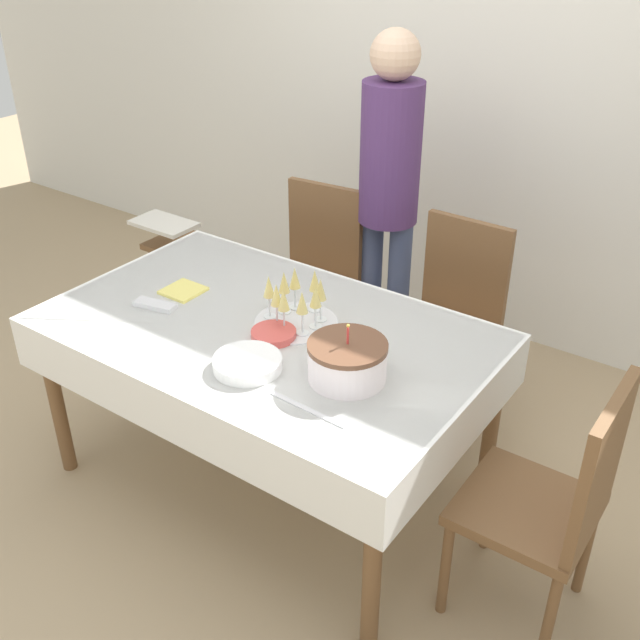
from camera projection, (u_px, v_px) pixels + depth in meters
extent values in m
plane|color=tan|center=(272.00, 479.00, 3.19)|extent=(12.00, 12.00, 0.00)
cube|color=silver|center=(479.00, 80.00, 3.74)|extent=(8.00, 0.05, 2.70)
cube|color=white|center=(265.00, 330.00, 2.82)|extent=(1.65, 1.01, 0.03)
cube|color=white|center=(266.00, 350.00, 2.86)|extent=(1.68, 1.04, 0.21)
cylinder|color=brown|center=(56.00, 399.00, 3.08)|extent=(0.06, 0.06, 0.73)
cylinder|color=brown|center=(372.00, 568.00, 2.31)|extent=(0.06, 0.06, 0.73)
cylinder|color=brown|center=(205.00, 312.00, 3.71)|extent=(0.06, 0.06, 0.73)
cylinder|color=brown|center=(492.00, 423.00, 2.94)|extent=(0.06, 0.06, 0.73)
cube|color=brown|center=(305.00, 297.00, 3.69)|extent=(0.45, 0.45, 0.04)
cube|color=brown|center=(325.00, 233.00, 3.70)|extent=(0.40, 0.07, 0.50)
cylinder|color=brown|center=(318.00, 363.00, 3.59)|extent=(0.04, 0.04, 0.42)
cylinder|color=brown|center=(257.00, 343.00, 3.75)|extent=(0.04, 0.04, 0.42)
cylinder|color=brown|center=(354.00, 329.00, 3.86)|extent=(0.04, 0.04, 0.42)
cylinder|color=brown|center=(295.00, 312.00, 4.02)|extent=(0.04, 0.04, 0.42)
cube|color=brown|center=(440.00, 342.00, 3.32)|extent=(0.43, 0.43, 0.04)
cube|color=brown|center=(466.00, 272.00, 3.32)|extent=(0.40, 0.04, 0.50)
cylinder|color=brown|center=(453.00, 418.00, 3.22)|extent=(0.04, 0.04, 0.42)
cylinder|color=brown|center=(382.00, 389.00, 3.40)|extent=(0.04, 0.04, 0.42)
cylinder|color=brown|center=(489.00, 380.00, 3.47)|extent=(0.04, 0.04, 0.42)
cylinder|color=brown|center=(421.00, 355.00, 3.65)|extent=(0.04, 0.04, 0.42)
cube|color=brown|center=(526.00, 508.00, 2.43)|extent=(0.42, 0.42, 0.04)
cube|color=brown|center=(601.00, 468.00, 2.20)|extent=(0.04, 0.40, 0.50)
cylinder|color=brown|center=(445.00, 568.00, 2.51)|extent=(0.04, 0.04, 0.42)
cylinder|color=brown|center=(489.00, 505.00, 2.77)|extent=(0.04, 0.04, 0.42)
cylinder|color=brown|center=(549.00, 620.00, 2.33)|extent=(0.04, 0.04, 0.42)
cylinder|color=brown|center=(586.00, 548.00, 2.59)|extent=(0.04, 0.04, 0.42)
cylinder|color=white|center=(347.00, 363.00, 2.48)|extent=(0.26, 0.26, 0.12)
cylinder|color=brown|center=(348.00, 346.00, 2.45)|extent=(0.27, 0.27, 0.02)
cylinder|color=#E53F3F|center=(348.00, 336.00, 2.43)|extent=(0.01, 0.01, 0.06)
sphere|color=#F9CC4C|center=(348.00, 326.00, 2.41)|extent=(0.01, 0.01, 0.01)
cylinder|color=silver|center=(296.00, 322.00, 2.83)|extent=(0.32, 0.32, 0.01)
cylinder|color=silver|center=(316.00, 326.00, 2.80)|extent=(0.05, 0.05, 0.00)
cylinder|color=silver|center=(316.00, 316.00, 2.77)|extent=(0.01, 0.01, 0.08)
cone|color=#E0CC72|center=(315.00, 296.00, 2.73)|extent=(0.04, 0.04, 0.08)
cylinder|color=silver|center=(321.00, 319.00, 2.84)|extent=(0.05, 0.05, 0.00)
cylinder|color=silver|center=(321.00, 309.00, 2.82)|extent=(0.01, 0.01, 0.08)
cone|color=#E0CC72|center=(321.00, 289.00, 2.78)|extent=(0.04, 0.04, 0.08)
cylinder|color=silver|center=(315.00, 310.00, 2.90)|extent=(0.05, 0.05, 0.00)
cylinder|color=silver|center=(315.00, 300.00, 2.88)|extent=(0.01, 0.01, 0.08)
cone|color=#E0CC72|center=(315.00, 280.00, 2.84)|extent=(0.04, 0.04, 0.08)
cylinder|color=silver|center=(295.00, 307.00, 2.92)|extent=(0.05, 0.05, 0.00)
cylinder|color=silver|center=(295.00, 297.00, 2.90)|extent=(0.01, 0.01, 0.08)
cone|color=#E0CC72|center=(295.00, 278.00, 2.86)|extent=(0.04, 0.04, 0.08)
cylinder|color=silver|center=(285.00, 312.00, 2.89)|extent=(0.05, 0.05, 0.00)
cylinder|color=silver|center=(285.00, 302.00, 2.87)|extent=(0.01, 0.01, 0.08)
cone|color=#E0CC72|center=(285.00, 282.00, 2.83)|extent=(0.04, 0.04, 0.08)
cylinder|color=silver|center=(270.00, 316.00, 2.86)|extent=(0.05, 0.05, 0.00)
cylinder|color=silver|center=(270.00, 306.00, 2.84)|extent=(0.01, 0.01, 0.08)
cone|color=#E0CC72|center=(269.00, 286.00, 2.80)|extent=(0.04, 0.04, 0.08)
cylinder|color=silver|center=(277.00, 325.00, 2.80)|extent=(0.05, 0.05, 0.00)
cylinder|color=silver|center=(277.00, 315.00, 2.78)|extent=(0.01, 0.01, 0.08)
cone|color=#E0CC72|center=(276.00, 295.00, 2.74)|extent=(0.04, 0.04, 0.08)
cylinder|color=silver|center=(284.00, 330.00, 2.77)|extent=(0.05, 0.05, 0.00)
cylinder|color=silver|center=(284.00, 320.00, 2.75)|extent=(0.01, 0.01, 0.08)
cone|color=#E0CC72|center=(284.00, 299.00, 2.71)|extent=(0.04, 0.04, 0.08)
cylinder|color=silver|center=(302.00, 333.00, 2.76)|extent=(0.05, 0.05, 0.00)
cylinder|color=silver|center=(302.00, 322.00, 2.73)|extent=(0.01, 0.01, 0.08)
cone|color=#E0CC72|center=(302.00, 302.00, 2.69)|extent=(0.04, 0.04, 0.08)
cylinder|color=white|center=(248.00, 368.00, 2.56)|extent=(0.24, 0.24, 0.01)
cylinder|color=white|center=(248.00, 366.00, 2.56)|extent=(0.24, 0.24, 0.01)
cylinder|color=white|center=(248.00, 364.00, 2.56)|extent=(0.24, 0.24, 0.01)
cylinder|color=white|center=(247.00, 362.00, 2.55)|extent=(0.24, 0.24, 0.01)
cylinder|color=white|center=(247.00, 361.00, 2.55)|extent=(0.24, 0.24, 0.01)
cylinder|color=white|center=(247.00, 359.00, 2.55)|extent=(0.24, 0.24, 0.01)
cylinder|color=#CC4C47|center=(274.00, 336.00, 2.74)|extent=(0.17, 0.17, 0.01)
cylinder|color=#CC4C47|center=(274.00, 335.00, 2.74)|extent=(0.17, 0.17, 0.01)
cylinder|color=#CC4C47|center=(274.00, 333.00, 2.73)|extent=(0.17, 0.17, 0.01)
cylinder|color=#CC4C47|center=(274.00, 332.00, 2.73)|extent=(0.17, 0.17, 0.01)
cube|color=silver|center=(307.00, 409.00, 2.36)|extent=(0.30, 0.03, 0.00)
cube|color=silver|center=(155.00, 305.00, 2.94)|extent=(0.18, 0.09, 0.02)
cube|color=#E0D166|center=(183.00, 291.00, 3.05)|extent=(0.15, 0.15, 0.01)
cylinder|color=#3F4C72|center=(370.00, 291.00, 3.80)|extent=(0.11, 0.11, 0.82)
cylinder|color=#3F4C72|center=(397.00, 300.00, 3.72)|extent=(0.11, 0.11, 0.82)
cylinder|color=#4C2D60|center=(391.00, 154.00, 3.39)|extent=(0.28, 0.28, 0.65)
sphere|color=#D8B293|center=(395.00, 54.00, 3.18)|extent=(0.22, 0.22, 0.22)
cube|color=brown|center=(181.00, 244.00, 3.96)|extent=(0.30, 0.30, 0.03)
cube|color=silver|center=(164.00, 224.00, 3.81)|extent=(0.33, 0.20, 0.02)
cylinder|color=brown|center=(157.00, 293.00, 4.08)|extent=(0.03, 0.03, 0.54)
cylinder|color=brown|center=(186.00, 305.00, 3.97)|extent=(0.03, 0.03, 0.54)
cylinder|color=brown|center=(185.00, 278.00, 4.23)|extent=(0.03, 0.03, 0.54)
cylinder|color=brown|center=(214.00, 289.00, 4.12)|extent=(0.03, 0.03, 0.54)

